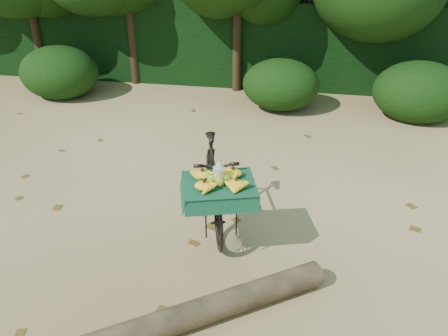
# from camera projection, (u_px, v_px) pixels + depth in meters

# --- Properties ---
(ground) EXTENTS (80.00, 80.00, 0.00)m
(ground) POSITION_uv_depth(u_px,v_px,m) (128.00, 229.00, 5.67)
(ground) COLOR tan
(ground) RESTS_ON ground
(vendor_bicycle) EXTENTS (1.11, 1.88, 1.05)m
(vendor_bicycle) POSITION_uv_depth(u_px,v_px,m) (214.00, 184.00, 5.55)
(vendor_bicycle) COLOR black
(vendor_bicycle) RESTS_ON ground
(fallen_log) EXTENTS (3.00, 2.19, 0.25)m
(fallen_log) POSITION_uv_depth(u_px,v_px,m) (151.00, 328.00, 4.14)
(fallen_log) COLOR brown
(fallen_log) RESTS_ON ground
(hedge_backdrop) EXTENTS (26.00, 1.80, 1.80)m
(hedge_backdrop) POSITION_uv_depth(u_px,v_px,m) (222.00, 37.00, 10.73)
(hedge_backdrop) COLOR black
(hedge_backdrop) RESTS_ON ground
(bush_clumps) EXTENTS (8.80, 1.70, 0.90)m
(bush_clumps) POSITION_uv_depth(u_px,v_px,m) (229.00, 84.00, 9.12)
(bush_clumps) COLOR black
(bush_clumps) RESTS_ON ground
(leaf_litter) EXTENTS (7.00, 7.30, 0.01)m
(leaf_litter) POSITION_uv_depth(u_px,v_px,m) (145.00, 200.00, 6.23)
(leaf_litter) COLOR #533E16
(leaf_litter) RESTS_ON ground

